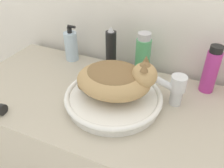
{
  "coord_description": "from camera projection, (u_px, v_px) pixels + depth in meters",
  "views": [
    {
      "loc": [
        0.25,
        -0.37,
        1.41
      ],
      "look_at": [
        -0.02,
        0.25,
        0.94
      ],
      "focal_mm": 38.0,
      "sensor_mm": 36.0,
      "label": 1
    }
  ],
  "objects": [
    {
      "name": "hairspray_can_black",
      "position": [
        111.0,
        50.0,
        1.04
      ],
      "size": [
        0.05,
        0.05,
        0.2
      ],
      "color": "black",
      "rests_on": "vanity_counter"
    },
    {
      "name": "faucet",
      "position": [
        175.0,
        88.0,
        0.84
      ],
      "size": [
        0.14,
        0.09,
        0.13
      ],
      "rotation": [
        0.0,
        0.0,
        -2.73
      ],
      "color": "silver",
      "rests_on": "vanity_counter"
    },
    {
      "name": "sink_basin",
      "position": [
        113.0,
        98.0,
        0.87
      ],
      "size": [
        0.36,
        0.36,
        0.05
      ],
      "color": "white",
      "rests_on": "vanity_counter"
    },
    {
      "name": "shampoo_bottle_tall",
      "position": [
        211.0,
        70.0,
        0.9
      ],
      "size": [
        0.06,
        0.06,
        0.19
      ],
      "color": "#B2338C",
      "rests_on": "vanity_counter"
    },
    {
      "name": "mouthwash_bottle",
      "position": [
        143.0,
        56.0,
        0.99
      ],
      "size": [
        0.06,
        0.06,
        0.2
      ],
      "color": "#4CA366",
      "rests_on": "vanity_counter"
    },
    {
      "name": "cat",
      "position": [
        116.0,
        78.0,
        0.82
      ],
      "size": [
        0.29,
        0.3,
        0.15
      ],
      "rotation": [
        0.0,
        0.0,
        0.18
      ],
      "color": "tan",
      "rests_on": "sink_basin"
    },
    {
      "name": "soap_pump_bottle",
      "position": [
        71.0,
        46.0,
        1.12
      ],
      "size": [
        0.06,
        0.06,
        0.17
      ],
      "color": "silver",
      "rests_on": "vanity_counter"
    }
  ]
}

